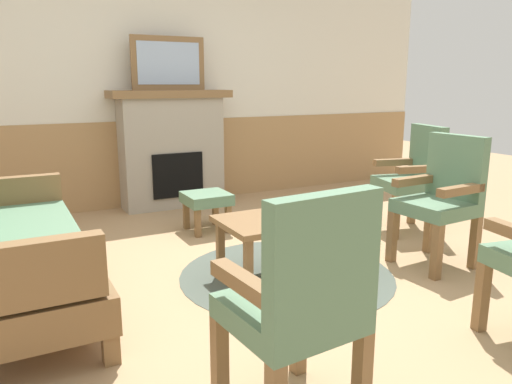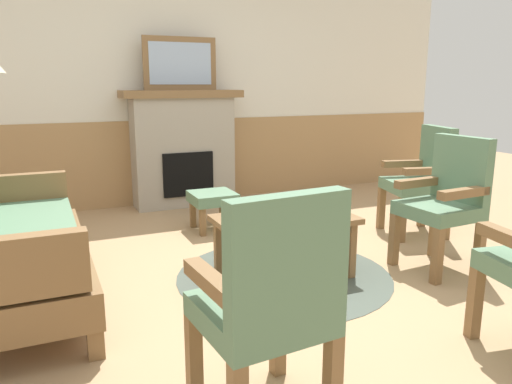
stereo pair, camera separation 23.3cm
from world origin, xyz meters
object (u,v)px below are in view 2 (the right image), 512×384
framed_picture (180,64)px  footstool (213,200)px  couch (16,243)px  armchair_near_fireplace (423,176)px  book_on_table (283,211)px  fireplace (183,148)px  armchair_front_left (270,299)px  armchair_by_window_left (447,197)px  coffee_table (285,224)px

framed_picture → footstool: (-0.03, -1.07, -1.28)m
couch → armchair_near_fireplace: (3.31, 0.14, 0.14)m
book_on_table → footstool: 1.22m
fireplace → armchair_near_fireplace: (1.67, -1.95, -0.11)m
couch → armchair_front_left: (0.94, -1.63, 0.14)m
fireplace → armchair_front_left: 3.79m
armchair_front_left → footstool: bearing=75.6°
footstool → book_on_table: bearing=-84.2°
armchair_near_fireplace → armchair_by_window_left: size_ratio=1.00×
fireplace → armchair_front_left: bearing=-100.8°
framed_picture → armchair_by_window_left: 3.12m
fireplace → coffee_table: fireplace is taller
armchair_front_left → armchair_by_window_left: bearing=28.2°
framed_picture → couch: size_ratio=0.44×
framed_picture → armchair_near_fireplace: bearing=-49.5°
book_on_table → armchair_front_left: (-0.80, -1.45, 0.08)m
armchair_by_window_left → armchair_front_left: 2.19m
fireplace → couch: size_ratio=0.72×
fireplace → couch: fireplace is taller
book_on_table → coffee_table: bearing=-110.5°
footstool → armchair_by_window_left: (1.25, -1.62, 0.25)m
couch → armchair_near_fireplace: size_ratio=1.84×
footstool → armchair_front_left: size_ratio=0.41×
footstool → armchair_near_fireplace: 1.93m
armchair_by_window_left → armchair_front_left: bearing=-151.8°
fireplace → framed_picture: size_ratio=1.62×
coffee_table → armchair_front_left: armchair_front_left is taller
couch → armchair_by_window_left: bearing=-11.8°
fireplace → armchair_near_fireplace: bearing=-49.5°
framed_picture → book_on_table: framed_picture is taller
footstool → armchair_near_fireplace: size_ratio=0.41×
book_on_table → couch: bearing=173.9°
fireplace → armchair_by_window_left: 2.95m
coffee_table → armchair_by_window_left: (1.16, -0.33, 0.15)m
framed_picture → armchair_near_fireplace: (1.67, -1.95, -1.02)m
couch → fireplace: bearing=51.7°
framed_picture → armchair_by_window_left: size_ratio=0.82×
coffee_table → armchair_near_fireplace: 1.66m
framed_picture → armchair_front_left: (-0.71, -3.72, -1.02)m
couch → armchair_near_fireplace: bearing=2.3°
framed_picture → book_on_table: 2.52m
book_on_table → footstool: bearing=95.8°
footstool → armchair_by_window_left: bearing=-52.3°
framed_picture → couch: (-1.65, -2.08, -1.16)m
fireplace → armchair_front_left: size_ratio=1.33×
coffee_table → couch: bearing=171.0°
fireplace → armchair_near_fireplace: size_ratio=1.33×
fireplace → couch: 2.67m
couch → armchair_front_left: same height
book_on_table → armchair_by_window_left: bearing=-20.2°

